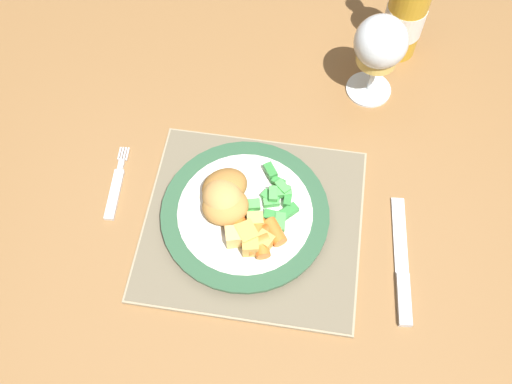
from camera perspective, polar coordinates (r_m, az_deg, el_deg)
name	(u,v)px	position (r m, az deg, el deg)	size (l,w,h in m)	color
ground_plane	(247,307)	(1.53, -0.92, -11.41)	(6.00, 6.00, 0.00)	#4C4238
dining_table	(241,183)	(0.93, -1.48, 0.91)	(1.15, 1.09, 0.74)	olive
placemat	(253,223)	(0.80, -0.33, -3.14)	(0.30, 0.28, 0.01)	gray
dinner_plate	(245,214)	(0.79, -1.09, -2.24)	(0.23, 0.23, 0.02)	white
breaded_croquettes	(223,197)	(0.77, -3.30, -0.45)	(0.08, 0.10, 0.04)	#B77F3D
green_beans_pile	(273,200)	(0.78, 1.74, -0.80)	(0.08, 0.10, 0.02)	#338438
glazed_carrots	(258,235)	(0.75, 0.20, -4.32)	(0.08, 0.06, 0.02)	#CC5119
fork	(116,188)	(0.85, -13.84, 0.39)	(0.02, 0.12, 0.01)	silver
table_knife	(402,270)	(0.79, 14.39, -7.60)	(0.03, 0.19, 0.01)	silver
wine_glass	(380,46)	(0.87, 12.29, 14.09)	(0.08, 0.08, 0.15)	silver
bottle	(407,9)	(0.95, 14.91, 17.28)	(0.06, 0.06, 0.23)	gold
roast_potatoes	(247,236)	(0.75, -0.91, -4.40)	(0.07, 0.06, 0.03)	gold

